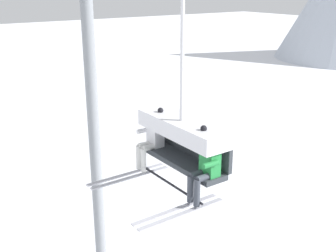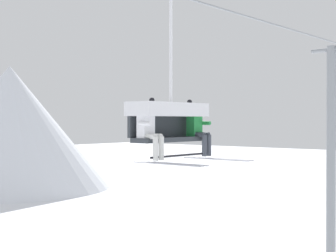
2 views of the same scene
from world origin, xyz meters
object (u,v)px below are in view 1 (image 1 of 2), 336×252
lift_tower_near (93,130)px  chairlift_chair (185,133)px  skier_white (150,138)px  skier_green (204,167)px

lift_tower_near → chairlift_chair: size_ratio=2.65×
skier_white → lift_tower_near: bearing=168.7°
chairlift_chair → skier_green: chairlift_chair is taller
chairlift_chair → skier_green: bearing=-14.5°
chairlift_chair → skier_white: bearing=-165.5°
lift_tower_near → chairlift_chair: (5.46, -0.71, 1.66)m
lift_tower_near → skier_green: (6.28, -0.93, 1.36)m
lift_tower_near → skier_white: (4.64, -0.93, 1.36)m
lift_tower_near → skier_green: 6.50m
skier_white → skier_green: bearing=0.0°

